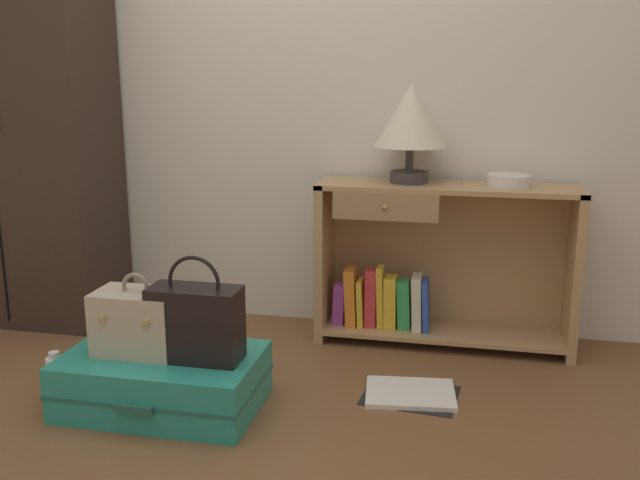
% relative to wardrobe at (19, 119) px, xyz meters
% --- Properties ---
extents(ground_plane, '(9.00, 9.00, 0.00)m').
position_rel_wardrobe_xyz_m(ground_plane, '(1.29, -1.20, -0.99)').
color(ground_plane, brown).
extents(back_wall, '(6.40, 0.10, 2.60)m').
position_rel_wardrobe_xyz_m(back_wall, '(1.29, 0.30, 0.31)').
color(back_wall, silver).
rests_on(back_wall, ground_plane).
extents(wardrobe, '(0.84, 0.47, 1.98)m').
position_rel_wardrobe_xyz_m(wardrobe, '(0.00, 0.00, 0.00)').
color(wardrobe, '#33261E').
rests_on(wardrobe, ground_plane).
extents(bookshelf, '(1.14, 0.32, 0.73)m').
position_rel_wardrobe_xyz_m(bookshelf, '(1.98, 0.08, -0.64)').
color(bookshelf, tan).
rests_on(bookshelf, ground_plane).
extents(table_lamp, '(0.32, 0.32, 0.43)m').
position_rel_wardrobe_xyz_m(table_lamp, '(1.86, 0.09, 0.02)').
color(table_lamp, '#3D3838').
rests_on(table_lamp, bookshelf).
extents(bowl, '(0.18, 0.18, 0.05)m').
position_rel_wardrobe_xyz_m(bowl, '(2.29, 0.07, -0.23)').
color(bowl, silver).
rests_on(bowl, bookshelf).
extents(suitcase_large, '(0.72, 0.47, 0.21)m').
position_rel_wardrobe_xyz_m(suitcase_large, '(1.06, -0.80, -0.89)').
color(suitcase_large, teal).
rests_on(suitcase_large, ground_plane).
extents(train_case, '(0.30, 0.20, 0.30)m').
position_rel_wardrobe_xyz_m(train_case, '(0.97, -0.80, -0.67)').
color(train_case, '#B7A88E').
rests_on(train_case, suitcase_large).
extents(handbag, '(0.33, 0.15, 0.39)m').
position_rel_wardrobe_xyz_m(handbag, '(1.20, -0.82, -0.64)').
color(handbag, black).
rests_on(handbag, suitcase_large).
extents(bottle, '(0.07, 0.07, 0.18)m').
position_rel_wardrobe_xyz_m(bottle, '(0.62, -0.81, -0.91)').
color(bottle, white).
rests_on(bottle, ground_plane).
extents(open_book_on_floor, '(0.38, 0.30, 0.02)m').
position_rel_wardrobe_xyz_m(open_book_on_floor, '(1.95, -0.52, -0.98)').
color(open_book_on_floor, white).
rests_on(open_book_on_floor, ground_plane).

